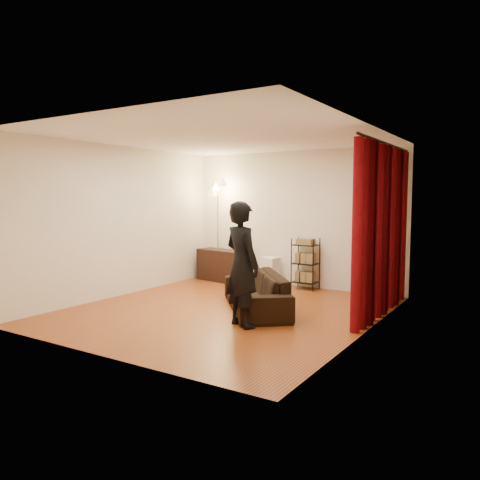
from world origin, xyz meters
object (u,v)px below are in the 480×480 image
Objects in this scene: media_cabinet at (222,265)px; floor_lamp at (218,231)px; storage_boxes at (270,271)px; wire_shelf at (305,264)px; sofa at (256,292)px; person at (242,264)px.

media_cabinet is 0.74m from floor_lamp.
storage_boxes is 1.44m from floor_lamp.
wire_shelf is at bearing 0.32° from storage_boxes.
media_cabinet is (-1.92, 1.87, 0.04)m from sofa.
person is 3.60m from floor_lamp.
media_cabinet is at bearing -28.76° from person.
wire_shelf is at bearing 141.19° from sofa.
media_cabinet is 0.54× the size of floor_lamp.
storage_boxes is 0.58× the size of wire_shelf.
person is at bearing -68.74° from storage_boxes.
storage_boxes is (-0.81, 1.98, -0.00)m from sofa.
floor_lamp is (-2.01, 1.85, 0.77)m from sofa.
wire_shelf is 0.47× the size of floor_lamp.
person is 3.59m from media_cabinet.
person reaches higher than sofa.
sofa reaches higher than storage_boxes.
media_cabinet is at bearing 9.33° from floor_lamp.
sofa is 1.74× the size of media_cabinet.
floor_lamp reaches higher than media_cabinet.
floor_lamp is at bearing -172.50° from sofa.
person is 2.93m from wire_shelf.
wire_shelf reaches higher than sofa.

